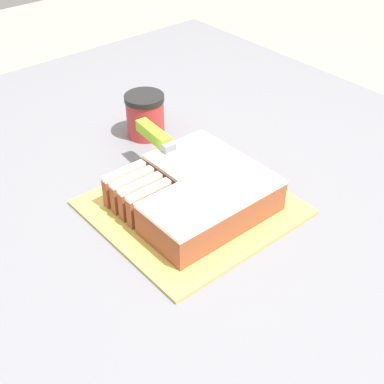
{
  "coord_description": "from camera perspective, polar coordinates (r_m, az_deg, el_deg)",
  "views": [
    {
      "loc": [
        0.61,
        -0.56,
        1.51
      ],
      "look_at": [
        0.05,
        -0.09,
        0.96
      ],
      "focal_mm": 50.0,
      "sensor_mm": 36.0,
      "label": 1
    }
  ],
  "objects": [
    {
      "name": "coffee_cup",
      "position": [
        1.13,
        -5.15,
        8.11
      ],
      "size": [
        0.08,
        0.08,
        0.09
      ],
      "color": "#B23333",
      "rests_on": "countertop"
    },
    {
      "name": "cake",
      "position": [
        0.92,
        0.57,
        -0.01
      ],
      "size": [
        0.22,
        0.23,
        0.06
      ],
      "color": "#994C2D",
      "rests_on": "cake_board"
    },
    {
      "name": "knife",
      "position": [
        0.98,
        -3.26,
        5.42
      ],
      "size": [
        0.26,
        0.05,
        0.02
      ],
      "rotation": [
        0.0,
        0.0,
        -0.09
      ],
      "color": "silver",
      "rests_on": "cake"
    },
    {
      "name": "cake_board",
      "position": [
        0.94,
        -0.0,
        -1.64
      ],
      "size": [
        0.31,
        0.32,
        0.01
      ],
      "color": "gold",
      "rests_on": "countertop"
    },
    {
      "name": "countertop",
      "position": [
        1.34,
        1.71,
        -14.82
      ],
      "size": [
        1.4,
        1.1,
        0.92
      ],
      "color": "slate",
      "rests_on": "ground_plane"
    }
  ]
}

